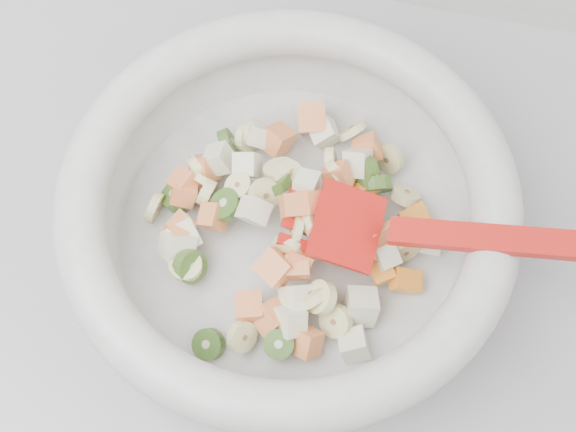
# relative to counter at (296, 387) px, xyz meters

# --- Properties ---
(counter) EXTENTS (2.00, 0.60, 0.90)m
(counter) POSITION_rel_counter_xyz_m (0.00, 0.00, 0.00)
(counter) COLOR #A7A6AC
(counter) RESTS_ON ground
(mixing_bowl) EXTENTS (0.45, 0.35, 0.13)m
(mixing_bowl) POSITION_rel_counter_xyz_m (-0.01, 0.01, 0.50)
(mixing_bowl) COLOR silver
(mixing_bowl) RESTS_ON counter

